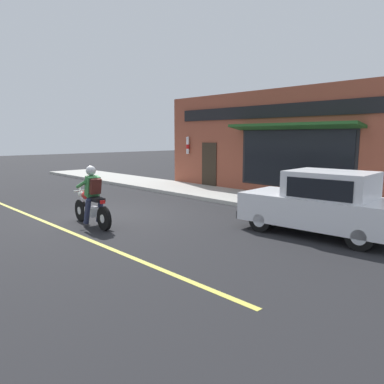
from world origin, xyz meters
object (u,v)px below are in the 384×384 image
motorcycle_with_rider (92,201)px  traffic_cone (379,204)px  trash_bin (300,186)px  car_hatchback (322,204)px

motorcycle_with_rider → traffic_cone: 8.16m
motorcycle_with_rider → trash_bin: size_ratio=2.06×
motorcycle_with_rider → car_hatchback: 5.91m
motorcycle_with_rider → car_hatchback: bearing=-52.3°
car_hatchback → trash_bin: 4.28m
motorcycle_with_rider → car_hatchback: (3.61, -4.68, 0.09)m
car_hatchback → traffic_cone: 2.89m
motorcycle_with_rider → traffic_cone: (6.47, -4.97, -0.25)m
traffic_cone → trash_bin: bearing=79.8°
motorcycle_with_rider → trash_bin: bearing=-16.4°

